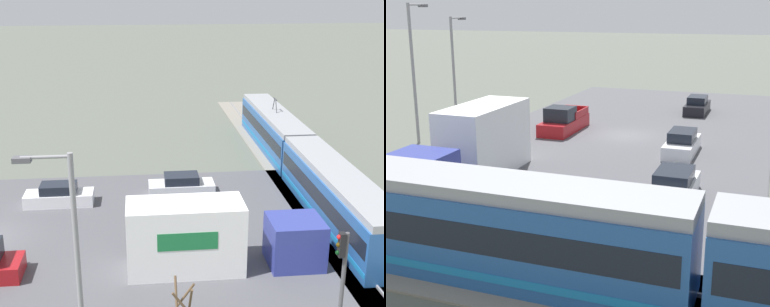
# 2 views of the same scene
# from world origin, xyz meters

# --- Properties ---
(rail_bed) EXTENTS (70.16, 4.40, 0.22)m
(rail_bed) POSITION_xyz_m (0.00, 21.17, 0.05)
(rail_bed) COLOR gray
(rail_bed) RESTS_ON ground
(light_rail_tram) EXTENTS (31.26, 2.76, 4.45)m
(light_rail_tram) POSITION_xyz_m (-8.11, 21.17, 1.69)
(light_rail_tram) COLOR #235193
(light_rail_tram) RESTS_ON ground
(box_truck) EXTENTS (2.62, 10.21, 3.74)m
(box_truck) POSITION_xyz_m (4.74, 12.64, 1.81)
(box_truck) COLOR navy
(box_truck) RESTS_ON ground
(sedan_car_1) EXTENTS (1.72, 4.56, 1.47)m
(sedan_car_1) POSITION_xyz_m (-4.62, 3.55, 0.69)
(sedan_car_1) COLOR silver
(sedan_car_1) RESTS_ON ground
(sedan_car_2) EXTENTS (1.87, 4.61, 1.45)m
(sedan_car_2) POSITION_xyz_m (-5.63, 11.91, 0.68)
(sedan_car_2) COLOR silver
(sedan_car_2) RESTS_ON ground
(traffic_light_pole) EXTENTS (0.28, 0.47, 5.76)m
(traffic_light_pole) POSITION_xyz_m (12.58, 16.38, 3.70)
(traffic_light_pole) COLOR #47474C
(traffic_light_pole) RESTS_ON ground
(street_lamp_near_crossing) EXTENTS (0.36, 1.95, 9.10)m
(street_lamp_near_crossing) POSITION_xyz_m (12.42, 6.53, 5.19)
(street_lamp_near_crossing) COLOR gray
(street_lamp_near_crossing) RESTS_ON ground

